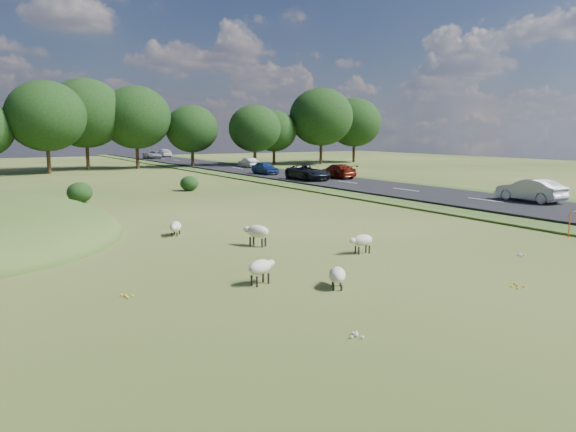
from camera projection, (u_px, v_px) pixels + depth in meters
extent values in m
plane|color=#314C17|center=(147.00, 203.00, 38.89)|extent=(160.00, 160.00, 0.00)
cube|color=black|center=(312.00, 179.00, 57.35)|extent=(8.00, 150.00, 0.25)
cylinder|color=black|center=(48.00, 157.00, 65.77)|extent=(0.44, 0.44, 3.90)
ellipsoid|color=black|center=(46.00, 116.00, 65.06)|extent=(9.09, 9.09, 8.18)
cylinder|color=black|center=(88.00, 154.00, 72.60)|extent=(0.44, 0.44, 4.22)
ellipsoid|color=black|center=(85.00, 113.00, 71.83)|extent=(9.85, 9.85, 8.86)
cylinder|color=black|center=(137.00, 154.00, 74.88)|extent=(0.44, 0.44, 3.94)
ellipsoid|color=black|center=(136.00, 117.00, 74.17)|extent=(9.20, 9.20, 8.28)
cylinder|color=black|center=(193.00, 156.00, 77.83)|extent=(0.44, 0.44, 3.09)
ellipsoid|color=black|center=(192.00, 129.00, 77.27)|extent=(7.20, 7.20, 6.48)
cylinder|color=black|center=(255.00, 156.00, 78.72)|extent=(0.44, 0.44, 3.12)
ellipsoid|color=black|center=(255.00, 128.00, 78.15)|extent=(7.29, 7.29, 6.56)
cylinder|color=black|center=(274.00, 155.00, 84.52)|extent=(0.44, 0.44, 2.93)
ellipsoid|color=black|center=(274.00, 131.00, 83.99)|extent=(6.84, 6.84, 6.16)
cylinder|color=black|center=(321.00, 150.00, 85.92)|extent=(0.44, 0.44, 4.16)
ellipsoid|color=black|center=(321.00, 117.00, 85.17)|extent=(9.71, 9.71, 8.74)
cylinder|color=black|center=(354.00, 151.00, 91.43)|extent=(0.44, 0.44, 3.74)
ellipsoid|color=black|center=(354.00, 122.00, 90.76)|extent=(8.72, 8.72, 7.84)
ellipsoid|color=black|center=(80.00, 192.00, 38.93)|extent=(1.74, 1.74, 1.42)
ellipsoid|color=black|center=(189.00, 183.00, 46.77)|extent=(1.52, 1.52, 1.24)
cylinder|color=#D8590C|center=(569.00, 225.00, 26.05)|extent=(0.06, 0.06, 1.20)
ellipsoid|color=#BEB29E|center=(176.00, 227.00, 26.58)|extent=(0.93, 1.09, 0.49)
ellipsoid|color=silver|center=(173.00, 228.00, 26.06)|extent=(0.36, 0.39, 0.25)
cylinder|color=black|center=(177.00, 235.00, 26.35)|extent=(0.07, 0.07, 0.18)
cylinder|color=black|center=(172.00, 235.00, 26.35)|extent=(0.07, 0.07, 0.18)
cylinder|color=black|center=(179.00, 232.00, 26.91)|extent=(0.07, 0.07, 0.18)
cylinder|color=black|center=(174.00, 232.00, 26.91)|extent=(0.07, 0.07, 0.18)
ellipsoid|color=#BEB29E|center=(337.00, 275.00, 17.56)|extent=(0.96, 1.10, 0.50)
ellipsoid|color=black|center=(336.00, 270.00, 18.07)|extent=(0.37, 0.39, 0.25)
cylinder|color=black|center=(333.00, 283.00, 17.89)|extent=(0.07, 0.07, 0.18)
cylinder|color=black|center=(340.00, 283.00, 17.88)|extent=(0.07, 0.07, 0.18)
cylinder|color=black|center=(333.00, 288.00, 17.33)|extent=(0.07, 0.07, 0.18)
cylinder|color=black|center=(341.00, 288.00, 17.32)|extent=(0.07, 0.07, 0.18)
ellipsoid|color=#BEB29E|center=(363.00, 240.00, 22.56)|extent=(0.91, 0.49, 0.46)
ellipsoid|color=silver|center=(353.00, 240.00, 22.32)|extent=(0.30, 0.22, 0.23)
cylinder|color=black|center=(359.00, 251.00, 22.39)|extent=(0.07, 0.07, 0.33)
cylinder|color=black|center=(355.00, 250.00, 22.58)|extent=(0.07, 0.07, 0.33)
cylinder|color=black|center=(369.00, 250.00, 22.64)|extent=(0.07, 0.07, 0.33)
cylinder|color=black|center=(366.00, 249.00, 22.84)|extent=(0.07, 0.07, 0.33)
ellipsoid|color=#BEB29E|center=(260.00, 267.00, 17.95)|extent=(1.05, 0.79, 0.48)
ellipsoid|color=silver|center=(271.00, 263.00, 18.33)|extent=(0.36, 0.32, 0.24)
cylinder|color=black|center=(263.00, 277.00, 18.29)|extent=(0.07, 0.07, 0.34)
cylinder|color=black|center=(268.00, 278.00, 18.14)|extent=(0.07, 0.07, 0.34)
cylinder|color=black|center=(252.00, 281.00, 17.88)|extent=(0.07, 0.07, 0.34)
cylinder|color=black|center=(257.00, 282.00, 17.73)|extent=(0.07, 0.07, 0.34)
ellipsoid|color=#BEB29E|center=(258.00, 231.00, 24.03)|extent=(1.00, 1.19, 0.54)
ellipsoid|color=silver|center=(247.00, 229.00, 24.31)|extent=(0.39, 0.42, 0.27)
cylinder|color=black|center=(250.00, 242.00, 24.14)|extent=(0.08, 0.08, 0.38)
cylinder|color=black|center=(254.00, 241.00, 24.37)|extent=(0.08, 0.08, 0.38)
cylinder|color=black|center=(262.00, 243.00, 23.83)|extent=(0.08, 0.08, 0.38)
cylinder|color=black|center=(265.00, 242.00, 24.06)|extent=(0.08, 0.08, 0.38)
imported|color=navy|center=(265.00, 168.00, 62.10)|extent=(1.64, 4.09, 1.39)
imported|color=black|center=(308.00, 172.00, 54.43)|extent=(2.49, 5.40, 1.50)
imported|color=#B6B9BE|center=(531.00, 190.00, 37.54)|extent=(1.61, 4.62, 1.52)
imported|color=white|center=(163.00, 153.00, 105.07)|extent=(2.10, 5.18, 1.50)
imported|color=maroon|center=(337.00, 171.00, 56.80)|extent=(1.98, 4.87, 1.41)
imported|color=silver|center=(248.00, 163.00, 74.23)|extent=(1.30, 3.73, 1.23)
imported|color=#A8AAB0|center=(152.00, 155.00, 98.40)|extent=(2.25, 4.89, 1.36)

